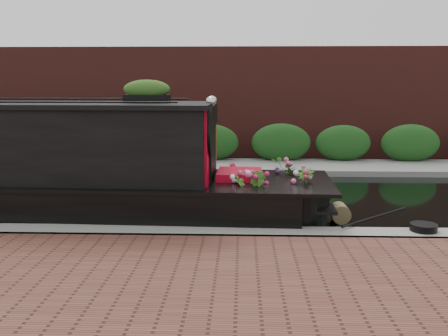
{
  "coord_description": "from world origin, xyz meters",
  "views": [
    {
      "loc": [
        0.89,
        -11.48,
        2.75
      ],
      "look_at": [
        0.5,
        -0.6,
        0.87
      ],
      "focal_mm": 40.0,
      "sensor_mm": 36.0,
      "label": 1
    }
  ],
  "objects": [
    {
      "name": "far_bank_path",
      "position": [
        0.0,
        4.2,
        0.0
      ],
      "size": [
        40.0,
        2.4,
        0.34
      ],
      "primitive_type": "cube",
      "color": "slate",
      "rests_on": "ground"
    },
    {
      "name": "ground",
      "position": [
        0.0,
        0.0,
        0.0
      ],
      "size": [
        80.0,
        80.0,
        0.0
      ],
      "primitive_type": "plane",
      "color": "black",
      "rests_on": "ground"
    },
    {
      "name": "rope_fender",
      "position": [
        2.84,
        -1.82,
        0.19
      ],
      "size": [
        0.37,
        0.42,
        0.37
      ],
      "primitive_type": "cylinder",
      "rotation": [
        1.57,
        0.0,
        0.0
      ],
      "color": "brown",
      "rests_on": "ground"
    },
    {
      "name": "coiled_mooring_rope",
      "position": [
        3.99,
        -3.18,
        0.31
      ],
      "size": [
        0.45,
        0.45,
        0.12
      ],
      "primitive_type": "cylinder",
      "color": "black",
      "rests_on": "near_bank_coping"
    },
    {
      "name": "far_brick_wall",
      "position": [
        0.0,
        7.2,
        0.0
      ],
      "size": [
        40.0,
        1.0,
        8.0
      ],
      "primitive_type": "cube",
      "color": "#54211C",
      "rests_on": "ground"
    },
    {
      "name": "far_hedge",
      "position": [
        0.0,
        5.1,
        0.0
      ],
      "size": [
        40.0,
        1.1,
        2.8
      ],
      "primitive_type": "cube",
      "color": "#1A4517",
      "rests_on": "ground"
    },
    {
      "name": "near_bank_coping",
      "position": [
        0.0,
        -3.3,
        0.0
      ],
      "size": [
        40.0,
        0.6,
        0.5
      ],
      "primitive_type": "cube",
      "color": "gray",
      "rests_on": "ground"
    }
  ]
}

